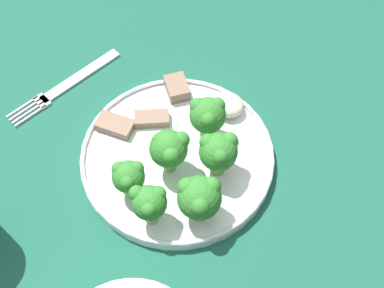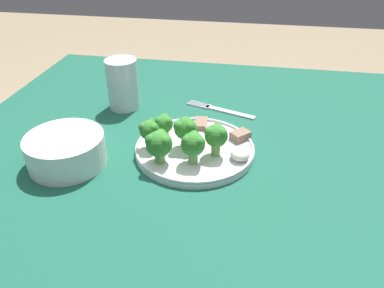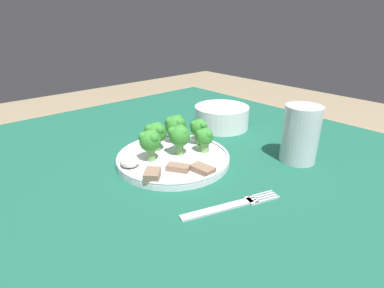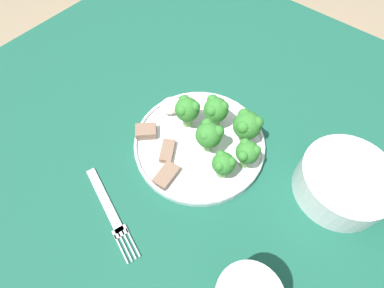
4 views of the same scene
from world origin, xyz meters
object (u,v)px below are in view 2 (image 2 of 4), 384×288
Objects in this scene: drinking_glass at (123,87)px; cream_bowl at (66,151)px; dinner_plate at (195,148)px; fork at (221,110)px.

cream_bowl is at bearing 173.37° from drinking_glass.
fork is (0.19, -0.03, -0.01)m from dinner_plate.
dinner_plate reaches higher than fork.
cream_bowl reaches higher than dinner_plate.
fork is at bearing -44.43° from cream_bowl.
dinner_plate is 1.61× the size of cream_bowl.
cream_bowl is (-0.09, 0.24, 0.02)m from dinner_plate.
cream_bowl is at bearing 109.71° from dinner_plate.
cream_bowl is at bearing 135.57° from fork.
drinking_glass reaches higher than cream_bowl.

